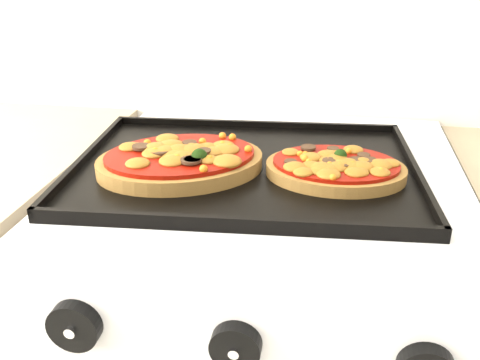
# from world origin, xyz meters

# --- Properties ---
(control_panel) EXTENTS (0.60, 0.02, 0.09)m
(control_panel) POSITION_xyz_m (0.03, 1.39, 0.85)
(control_panel) COLOR white
(control_panel) RESTS_ON stove
(knob_left) EXTENTS (0.06, 0.02, 0.06)m
(knob_left) POSITION_xyz_m (-0.14, 1.37, 0.85)
(knob_left) COLOR black
(knob_left) RESTS_ON control_panel
(knob_center) EXTENTS (0.05, 0.02, 0.05)m
(knob_center) POSITION_xyz_m (0.03, 1.37, 0.85)
(knob_center) COLOR black
(knob_center) RESTS_ON control_panel
(baking_tray) EXTENTS (0.54, 0.42, 0.02)m
(baking_tray) POSITION_xyz_m (-0.01, 1.68, 0.92)
(baking_tray) COLOR black
(baking_tray) RESTS_ON stove
(pizza_left) EXTENTS (0.30, 0.27, 0.04)m
(pizza_left) POSITION_xyz_m (-0.10, 1.65, 0.94)
(pizza_left) COLOR olive
(pizza_left) RESTS_ON baking_tray
(pizza_right) EXTENTS (0.20, 0.15, 0.03)m
(pizza_right) POSITION_xyz_m (0.12, 1.67, 0.93)
(pizza_right) COLOR olive
(pizza_right) RESTS_ON baking_tray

